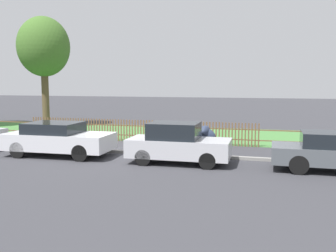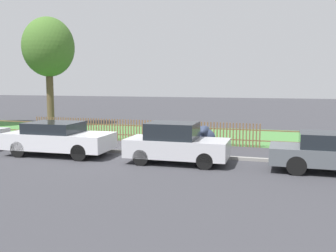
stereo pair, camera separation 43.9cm
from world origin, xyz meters
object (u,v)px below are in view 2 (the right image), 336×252
Objects in this scene: parked_car_navy_estate at (176,143)px; tree_behind_motorcycle at (48,48)px; parked_car_black_saloon at (58,138)px; covered_motorcycle at (196,137)px.

parked_car_navy_estate is 15.11m from tree_behind_motorcycle.
parked_car_black_saloon is 11.73m from tree_behind_motorcycle.
parked_car_black_saloon reaches higher than covered_motorcycle.
tree_behind_motorcycle is (-11.71, 6.75, 4.55)m from covered_motorcycle.
parked_car_navy_estate is 2.06m from covered_motorcycle.
parked_car_navy_estate is at bearing -96.52° from covered_motorcycle.
covered_motorcycle is at bearing -29.97° from tree_behind_motorcycle.
tree_behind_motorcycle is (-11.42, 8.79, 4.54)m from parked_car_navy_estate.
covered_motorcycle is (5.34, 1.97, 0.02)m from parked_car_black_saloon.
parked_car_black_saloon is at bearing -53.86° from tree_behind_motorcycle.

